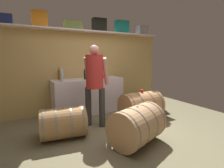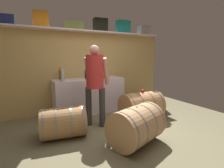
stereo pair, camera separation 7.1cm
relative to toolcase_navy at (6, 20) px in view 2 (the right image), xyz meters
name	(u,v)px [view 2 (the right image)]	position (x,y,z in m)	size (l,w,h in m)	color
ground_plane	(113,128)	(1.80, -1.38, -2.23)	(5.96, 7.29, 0.02)	#6F694C
back_wall_panel	(87,72)	(1.80, 0.15, -1.18)	(4.76, 0.10, 2.09)	tan
high_shelf_board	(88,31)	(1.80, 0.00, -0.12)	(4.38, 0.40, 0.03)	silver
toolcase_navy	(6,20)	(0.00, 0.00, 0.00)	(0.31, 0.24, 0.21)	navy
toolcase_orange	(41,19)	(0.67, 0.00, 0.07)	(0.32, 0.27, 0.35)	orange
toolcase_olive	(74,26)	(1.44, 0.00, 0.00)	(0.44, 0.20, 0.20)	olive
toolcase_black	(100,25)	(2.16, 0.00, 0.07)	(0.36, 0.21, 0.34)	black
toolcase_teal	(123,27)	(2.88, 0.00, 0.07)	(0.38, 0.21, 0.35)	#188078
toolcase_grey	(144,30)	(3.63, 0.00, 0.03)	(0.33, 0.25, 0.27)	gray
work_cabinet	(89,96)	(1.72, -0.20, -1.77)	(1.80, 0.59, 0.90)	white
wine_bottle_clear	(63,75)	(1.03, -0.37, -1.17)	(0.07, 0.07, 0.32)	#ADC7C3
wine_bottle_amber	(60,74)	(1.04, -0.03, -1.19)	(0.07, 0.07, 0.30)	brown
wine_bottle_dark	(86,74)	(1.62, -0.28, -1.19)	(0.07, 0.07, 0.29)	black
wine_glass	(97,74)	(1.97, -0.15, -1.22)	(0.08, 0.08, 0.15)	white
red_funnel	(105,76)	(2.12, -0.34, -1.27)	(0.11, 0.11, 0.11)	red
wine_barrel_near	(142,106)	(2.60, -1.29, -1.90)	(0.92, 0.66, 0.66)	tan
wine_barrel_far	(64,123)	(0.80, -1.32, -1.94)	(0.87, 0.68, 0.57)	#A17646
wine_barrel_flank	(136,125)	(1.83, -2.13, -1.90)	(1.03, 0.88, 0.66)	tan
tasting_cup	(142,91)	(2.61, -1.29, -1.54)	(0.07, 0.07, 0.05)	red
winemaker_pouring	(95,77)	(1.53, -1.09, -1.18)	(0.52, 0.51, 1.69)	#323536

